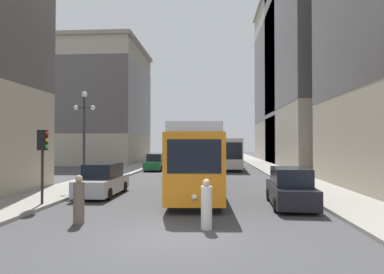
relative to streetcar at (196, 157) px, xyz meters
name	(u,v)px	position (x,y,z in m)	size (l,w,h in m)	color
ground_plane	(171,237)	(-0.27, -10.16, -2.10)	(200.00, 200.00, 0.00)	#424244
sidewalk_left	(153,162)	(-8.16, 29.84, -2.03)	(3.25, 120.00, 0.15)	gray
sidewalk_right	(258,163)	(7.62, 29.84, -2.03)	(3.25, 120.00, 0.15)	gray
streetcar	(196,157)	(0.00, 0.00, 0.00)	(3.17, 14.52, 3.89)	black
transit_bus	(229,152)	(2.92, 19.27, -0.15)	(2.92, 12.91, 3.45)	black
parked_car_left_near	(103,181)	(-5.23, -1.95, -1.26)	(1.92, 4.82, 1.82)	black
parked_car_left_mid	(156,163)	(-5.23, 15.51, -1.26)	(2.01, 4.31, 1.82)	black
parked_car_right_far	(290,188)	(4.69, -4.62, -1.26)	(2.08, 4.81, 1.82)	black
pedestrian_crossing_near	(79,201)	(-3.93, -8.56, -1.27)	(0.40, 0.40, 1.79)	#6B5B4C
pedestrian_crossing_far	(206,206)	(0.82, -9.07, -1.29)	(0.39, 0.39, 1.74)	beige
traffic_light_near_left	(43,147)	(-6.91, -5.52, 0.70)	(0.47, 0.36, 3.45)	#232328
lamp_post_left_near	(84,125)	(-7.13, 0.05, 2.02)	(1.41, 0.36, 6.11)	#333338
building_left_corner	(101,103)	(-15.81, 28.78, 6.86)	(12.66, 15.72, 17.46)	#A89E8E
building_right_midblock	(309,75)	(16.77, 35.63, 12.09)	(15.65, 22.59, 27.55)	#A89E8E
building_right_far	(338,45)	(16.92, 22.85, 13.29)	(15.95, 21.63, 29.86)	#A89E8E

